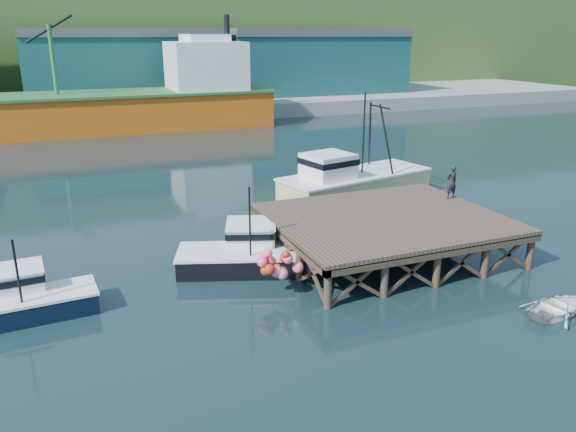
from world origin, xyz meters
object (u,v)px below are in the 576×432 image
dockworker (451,182)px  boat_navy (22,299)px  trawler (352,179)px  dinghy (558,307)px  boat_black (251,252)px

dockworker → boat_navy: bearing=4.1°
boat_navy → trawler: trawler is taller
dinghy → dockworker: (2.20, 10.44, 2.80)m
boat_black → dockworker: (12.76, 0.72, 2.29)m
boat_navy → trawler: (21.33, 10.21, 0.82)m
boat_navy → dockworker: dockworker is taller
boat_black → trawler: trawler is taller
trawler → dockworker: trawler is taller
boat_black → dockworker: boat_black is taller
boat_navy → dockworker: size_ratio=3.04×
boat_navy → dockworker: 23.61m
boat_black → dinghy: boat_black is taller
trawler → boat_black: bearing=-152.2°
boat_navy → dinghy: boat_navy is taller
trawler → dockworker: (2.07, -8.28, 1.56)m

